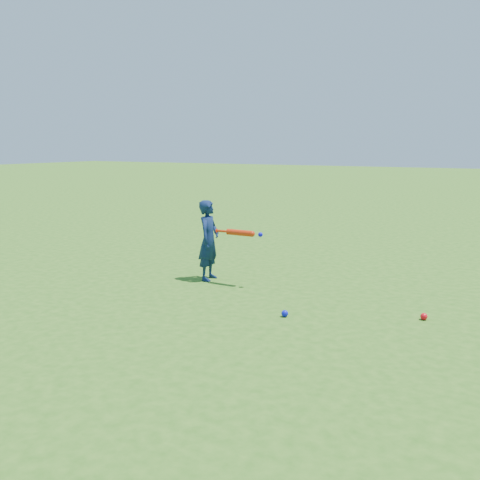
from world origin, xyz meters
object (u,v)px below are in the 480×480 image
(ground_ball_blue, at_px, (285,313))
(child, at_px, (209,240))
(ground_ball_red, at_px, (424,316))
(bat_swing, at_px, (242,233))

(ground_ball_blue, bearing_deg, child, 148.15)
(ground_ball_red, bearing_deg, bat_swing, 172.53)
(child, height_order, bat_swing, child)
(ground_ball_red, bearing_deg, child, 172.96)
(child, distance_m, ground_ball_red, 3.06)
(ground_ball_red, relative_size, bat_swing, 0.11)
(child, xyz_separation_m, bat_swing, (0.55, -0.05, 0.16))
(ground_ball_blue, distance_m, bat_swing, 1.59)
(child, xyz_separation_m, ground_ball_red, (2.99, -0.37, -0.52))
(child, distance_m, ground_ball_blue, 1.98)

